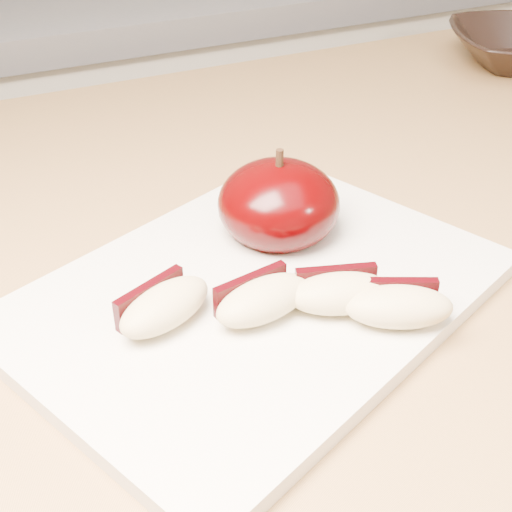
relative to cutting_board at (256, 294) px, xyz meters
name	(u,v)px	position (x,y,z in m)	size (l,w,h in m)	color
back_cabinet	(107,229)	(0.07, 0.82, -0.44)	(2.40, 0.62, 0.94)	silver
cutting_board	(256,294)	(0.00, 0.00, 0.00)	(0.31, 0.23, 0.01)	silver
apple_half	(279,204)	(0.05, 0.06, 0.03)	(0.10, 0.10, 0.08)	black
apple_wedge_a	(163,305)	(-0.07, -0.01, 0.02)	(0.07, 0.06, 0.02)	#D8C189
apple_wedge_b	(262,299)	(-0.01, -0.03, 0.02)	(0.07, 0.04, 0.02)	#D8C189
apple_wedge_c	(340,292)	(0.04, -0.04, 0.02)	(0.07, 0.05, 0.02)	#D8C189
apple_wedge_d	(398,305)	(0.06, -0.07, 0.02)	(0.07, 0.06, 0.02)	#D8C189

